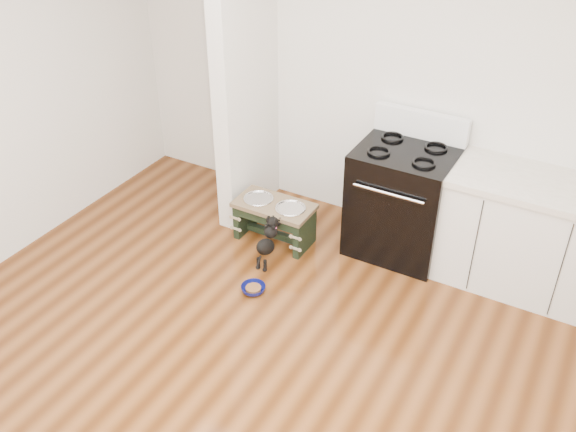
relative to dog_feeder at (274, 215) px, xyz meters
The scene contains 8 objects.
ground 1.90m from the dog_feeder, 67.89° to the right, with size 5.00×5.00×0.00m, color #47230C.
room_shell 2.32m from the dog_feeder, 67.89° to the right, with size 5.00×5.00×5.00m.
partition_wall 1.24m from the dog_feeder, 142.60° to the left, with size 0.15×0.80×2.70m, color silver.
oven_range 1.07m from the dog_feeder, 23.45° to the left, with size 0.76×0.69×1.14m.
cabinet_run 2.00m from the dog_feeder, 12.62° to the left, with size 1.24×0.64×0.91m.
dog_feeder is the anchor object (origin of this frame).
puppy 0.33m from the dog_feeder, 68.85° to the right, with size 0.12×0.34×0.40m.
floor_bowl 0.75m from the dog_feeder, 72.83° to the right, with size 0.22×0.22×0.06m.
Camera 1 is at (1.60, -2.12, 3.22)m, focal length 40.00 mm.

